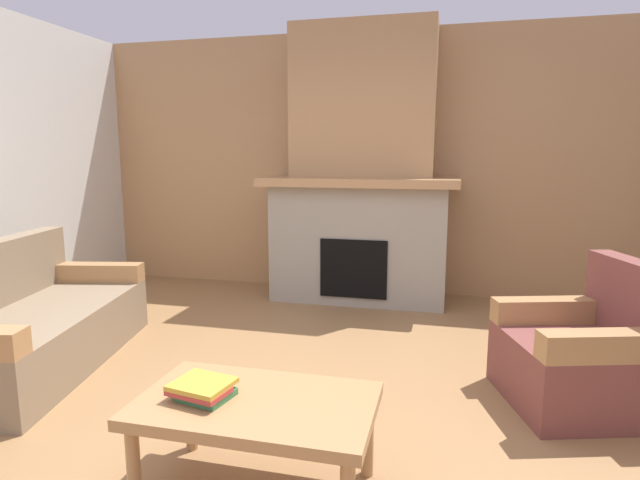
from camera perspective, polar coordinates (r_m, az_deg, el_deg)
name	(u,v)px	position (r m, az deg, el deg)	size (l,w,h in m)	color
ground	(280,424)	(2.99, -4.49, -19.56)	(9.00, 9.00, 0.00)	olive
wall_back_wood_panel	(367,164)	(5.55, 5.24, 8.34)	(6.00, 0.12, 2.70)	tan
fireplace	(361,184)	(5.18, 4.57, 6.21)	(1.90, 0.82, 2.70)	gray
couch	(29,326)	(4.11, -29.43, -8.27)	(1.19, 1.93, 0.85)	#847056
armchair	(585,356)	(3.43, 27.22, -11.32)	(0.95, 0.95, 0.85)	brown
coffee_table	(256,411)	(2.31, -7.04, -18.28)	(1.00, 0.60, 0.43)	#A87A4C
book_stack_near_edge	(203,390)	(2.32, -12.83, -15.84)	(0.27, 0.25, 0.07)	#3D7F4C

